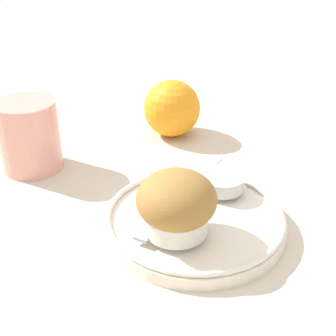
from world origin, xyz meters
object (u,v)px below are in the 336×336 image
(juice_glass, at_px, (29,136))
(orange_fruit, at_px, (172,108))
(butter_knife, at_px, (184,192))
(muffin, at_px, (176,204))

(juice_glass, bearing_deg, orange_fruit, 2.11)
(butter_knife, distance_m, orange_fruit, 0.20)
(orange_fruit, distance_m, juice_glass, 0.21)
(muffin, relative_size, orange_fruit, 0.94)
(muffin, height_order, juice_glass, juice_glass)
(muffin, distance_m, juice_glass, 0.25)
(orange_fruit, relative_size, juice_glass, 0.91)
(muffin, xyz_separation_m, juice_glass, (-0.09, 0.23, -0.01))
(butter_knife, xyz_separation_m, orange_fruit, (0.08, 0.19, 0.02))
(orange_fruit, xyz_separation_m, juice_glass, (-0.21, -0.01, 0.00))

